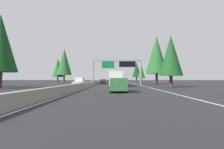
# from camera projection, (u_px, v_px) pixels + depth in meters

# --- Properties ---
(ground_plane) EXTENTS (320.00, 320.00, 0.00)m
(ground_plane) POSITION_uv_depth(u_px,v_px,m) (98.00, 84.00, 62.22)
(ground_plane) COLOR #262628
(median_barrier) EXTENTS (180.00, 0.56, 0.90)m
(median_barrier) POSITION_uv_depth(u_px,v_px,m) (101.00, 81.00, 82.23)
(median_barrier) COLOR gray
(median_barrier) RESTS_ON ground
(shoulder_stripe_right) EXTENTS (160.00, 0.16, 0.01)m
(shoulder_stripe_right) POSITION_uv_depth(u_px,v_px,m) (130.00, 83.00, 72.12)
(shoulder_stripe_right) COLOR silver
(shoulder_stripe_right) RESTS_ON ground
(shoulder_stripe_median) EXTENTS (160.00, 0.16, 0.01)m
(shoulder_stripe_median) POSITION_uv_depth(u_px,v_px,m) (101.00, 83.00, 72.22)
(shoulder_stripe_median) COLOR silver
(shoulder_stripe_median) RESTS_ON ground
(sign_gantry_overhead) EXTENTS (0.50, 12.68, 6.59)m
(sign_gantry_overhead) POSITION_uv_depth(u_px,v_px,m) (117.00, 65.00, 48.31)
(sign_gantry_overhead) COLOR gray
(sign_gantry_overhead) RESTS_ON ground
(minivan_near_center) EXTENTS (5.00, 1.95, 1.69)m
(minivan_near_center) POSITION_uv_depth(u_px,v_px,m) (118.00, 84.00, 23.00)
(minivan_near_center) COLOR #2D6B38
(minivan_near_center) RESTS_ON ground
(bus_far_right) EXTENTS (11.50, 2.55, 3.10)m
(bus_far_right) POSITION_uv_depth(u_px,v_px,m) (116.00, 78.00, 40.62)
(bus_far_right) COLOR white
(bus_far_right) RESTS_ON ground
(sedan_distant_a) EXTENTS (4.40, 1.80, 1.47)m
(sedan_distant_a) POSITION_uv_depth(u_px,v_px,m) (103.00, 82.00, 57.65)
(sedan_distant_a) COLOR black
(sedan_distant_a) RESTS_ON ground
(sedan_far_left) EXTENTS (4.40, 1.80, 1.47)m
(sedan_far_left) POSITION_uv_depth(u_px,v_px,m) (122.00, 81.00, 82.38)
(sedan_far_left) COLOR #1E4793
(sedan_far_left) RESTS_ON ground
(pickup_mid_right) EXTENTS (5.60, 2.00, 1.86)m
(pickup_mid_right) POSITION_uv_depth(u_px,v_px,m) (114.00, 80.00, 123.17)
(pickup_mid_right) COLOR slate
(pickup_mid_right) RESTS_ON ground
(box_truck_mid_left) EXTENTS (8.50, 2.40, 2.95)m
(box_truck_mid_left) POSITION_uv_depth(u_px,v_px,m) (119.00, 79.00, 127.67)
(box_truck_mid_left) COLOR white
(box_truck_mid_left) RESTS_ON ground
(oncoming_near) EXTENTS (5.60, 2.00, 1.86)m
(oncoming_near) POSITION_uv_depth(u_px,v_px,m) (79.00, 82.00, 43.92)
(oncoming_near) COLOR silver
(oncoming_near) RESTS_ON ground
(oncoming_far) EXTENTS (5.60, 2.00, 1.86)m
(oncoming_far) POSITION_uv_depth(u_px,v_px,m) (78.00, 81.00, 62.32)
(oncoming_far) COLOR red
(oncoming_far) RESTS_ON ground
(conifer_right_near) EXTENTS (4.35, 4.35, 9.89)m
(conifer_right_near) POSITION_uv_depth(u_px,v_px,m) (171.00, 56.00, 35.62)
(conifer_right_near) COLOR #4C3823
(conifer_right_near) RESTS_ON ground
(conifer_right_mid) EXTENTS (6.14, 6.14, 13.95)m
(conifer_right_mid) POSITION_uv_depth(u_px,v_px,m) (157.00, 55.00, 53.77)
(conifer_right_mid) COLOR #4C3823
(conifer_right_mid) RESTS_ON ground
(conifer_right_far) EXTENTS (3.58, 3.58, 8.13)m
(conifer_right_far) POSITION_uv_depth(u_px,v_px,m) (141.00, 72.00, 87.86)
(conifer_right_far) COLOR #4C3823
(conifer_right_far) RESTS_ON ground
(conifer_right_distant) EXTENTS (4.91, 4.91, 11.16)m
(conifer_right_distant) POSITION_uv_depth(u_px,v_px,m) (136.00, 70.00, 106.41)
(conifer_right_distant) COLOR #4C3823
(conifer_right_distant) RESTS_ON ground
(conifer_left_foreground) EXTENTS (5.45, 5.45, 12.39)m
(conifer_left_foreground) POSITION_uv_depth(u_px,v_px,m) (0.00, 43.00, 31.26)
(conifer_left_foreground) COLOR #4C3823
(conifer_left_foreground) RESTS_ON ground
(conifer_left_mid) EXTENTS (6.61, 6.61, 15.03)m
(conifer_left_mid) POSITION_uv_depth(u_px,v_px,m) (64.00, 62.00, 83.30)
(conifer_left_mid) COLOR #4C3823
(conifer_left_mid) RESTS_ON ground
(conifer_left_far) EXTENTS (4.81, 4.81, 10.92)m
(conifer_left_far) POSITION_uv_depth(u_px,v_px,m) (58.00, 68.00, 84.94)
(conifer_left_far) COLOR #4C3823
(conifer_left_far) RESTS_ON ground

